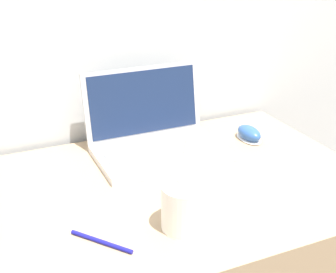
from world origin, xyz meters
TOP-DOWN VIEW (x-y plane):
  - laptop at (0.04, 0.53)m, footprint 0.35×0.26m
  - drink_cup at (-0.04, 0.16)m, footprint 0.10×0.10m
  - computer_mouse at (0.33, 0.49)m, footprint 0.06×0.10m
  - pen at (-0.22, 0.17)m, footprint 0.10×0.12m

SIDE VIEW (x-z plane):
  - pen at x=-0.22m, z-range 0.74..0.75m
  - computer_mouse at x=0.33m, z-range 0.74..0.78m
  - laptop at x=0.04m, z-range 0.68..0.90m
  - drink_cup at x=-0.04m, z-range 0.70..0.89m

